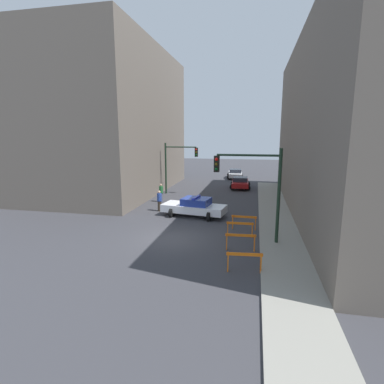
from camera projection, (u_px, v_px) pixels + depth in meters
ground_plane at (172, 239)px, 17.54m from camera, size 120.00×120.00×0.00m
sidewalk_right at (282, 246)px, 16.27m from camera, size 2.40×44.00×0.12m
building_corner_left at (99, 122)px, 32.05m from camera, size 14.00×20.00×14.68m
building_right at (383, 127)px, 21.27m from camera, size 12.00×28.00×13.14m
traffic_light_near at (257, 181)px, 16.25m from camera, size 3.64×0.35×5.20m
traffic_light_far at (176, 161)px, 30.38m from camera, size 3.44×0.35×5.20m
police_car at (194, 207)px, 22.31m from camera, size 4.93×2.82×1.52m
parked_car_near at (240, 182)px, 34.06m from camera, size 2.37×4.36×1.31m
parked_car_mid at (235, 174)px, 41.80m from camera, size 2.50×4.43×1.31m
pedestrian_crossing at (159, 201)px, 23.79m from camera, size 0.40×0.40×1.66m
pedestrian_corner at (161, 193)px, 27.07m from camera, size 0.47×0.47×1.66m
barrier_front at (244, 259)px, 13.19m from camera, size 1.60×0.31×0.90m
barrier_mid at (241, 239)px, 15.69m from camera, size 1.60×0.25×0.90m
barrier_back at (240, 227)px, 17.80m from camera, size 1.60×0.24×0.90m
barrier_corner at (244, 220)px, 19.21m from camera, size 1.60×0.18×0.90m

